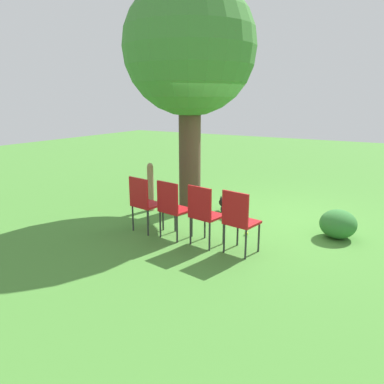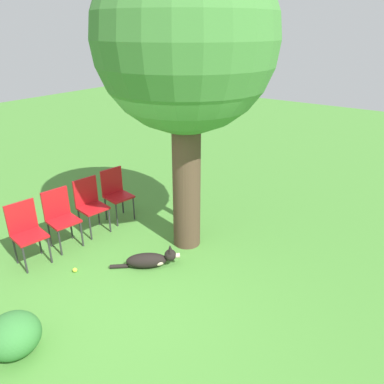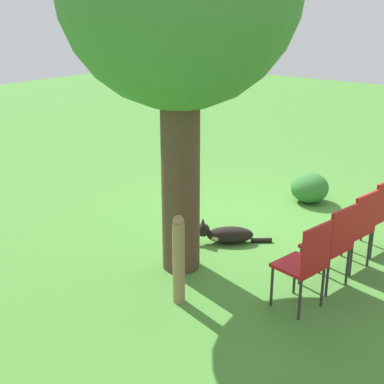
% 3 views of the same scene
% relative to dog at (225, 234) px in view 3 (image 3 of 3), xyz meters
% --- Properties ---
extents(ground_plane, '(30.00, 30.00, 0.00)m').
position_rel_dog_xyz_m(ground_plane, '(0.21, -0.61, -0.12)').
color(ground_plane, '#478433').
extents(dog, '(0.85, 0.74, 0.34)m').
position_rel_dog_xyz_m(dog, '(0.00, 0.00, 0.00)').
color(dog, black).
rests_on(dog, ground_plane).
extents(fence_post, '(0.13, 0.13, 0.99)m').
position_rel_dog_xyz_m(fence_post, '(-0.47, 1.51, 0.38)').
color(fence_post, '#937551').
rests_on(fence_post, ground_plane).
extents(red_chair_0, '(0.49, 0.50, 0.97)m').
position_rel_dog_xyz_m(red_chair_0, '(-1.61, -0.96, 0.44)').
color(red_chair_0, '#B21419').
rests_on(red_chair_0, ground_plane).
extents(red_chair_1, '(0.49, 0.50, 0.97)m').
position_rel_dog_xyz_m(red_chair_1, '(-1.60, -0.36, 0.44)').
color(red_chair_1, '#B21419').
rests_on(red_chair_1, ground_plane).
extents(red_chair_2, '(0.49, 0.50, 0.97)m').
position_rel_dog_xyz_m(red_chair_2, '(-1.58, 0.23, 0.44)').
color(red_chair_2, '#B21419').
rests_on(red_chair_2, ground_plane).
extents(red_chair_3, '(0.49, 0.50, 0.97)m').
position_rel_dog_xyz_m(red_chair_3, '(-1.57, 0.83, 0.44)').
color(red_chair_3, '#B21419').
rests_on(red_chair_3, ground_plane).
extents(tennis_ball, '(0.07, 0.07, 0.07)m').
position_rel_dog_xyz_m(tennis_ball, '(-0.83, -0.76, -0.09)').
color(tennis_ball, '#CCE033').
rests_on(tennis_ball, ground_plane).
extents(low_shrub, '(0.59, 0.59, 0.48)m').
position_rel_dog_xyz_m(low_shrub, '(-0.15, -2.10, 0.12)').
color(low_shrub, '#337533').
rests_on(low_shrub, ground_plane).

